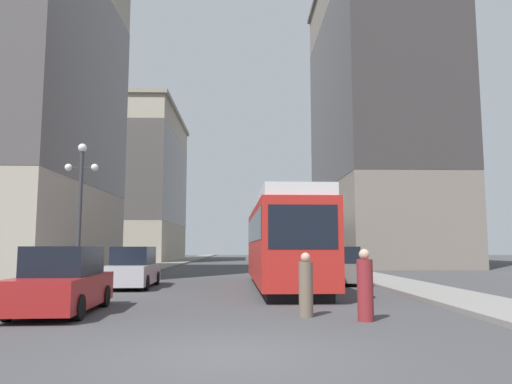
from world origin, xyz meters
TOP-DOWN VIEW (x-y plane):
  - ground_plane at (0.00, 0.00)m, footprint 200.00×200.00m
  - sidewalk_left at (-7.47, 40.00)m, footprint 2.73×120.00m
  - sidewalk_right at (7.47, 40.00)m, footprint 2.73×120.00m
  - streetcar at (1.89, 13.08)m, footprint 2.94×12.68m
  - transit_bus at (5.75, 30.81)m, footprint 2.90×11.69m
  - parked_car_left_near at (-4.80, 5.30)m, footprint 2.07×4.54m
  - parked_car_left_mid at (-4.80, 13.66)m, footprint 2.01×4.88m
  - parked_car_right_far at (4.80, 15.42)m, footprint 2.01×4.29m
  - pedestrian_crossing_near at (1.82, 4.44)m, footprint 0.37×0.37m
  - pedestrian_crossing_far at (3.19, 3.68)m, footprint 0.39×0.39m
  - lamp_post_left_near at (-6.70, 11.94)m, footprint 1.41×0.36m
  - building_left_corner at (-14.80, 54.61)m, footprint 12.54×21.43m
  - building_right_corner at (14.01, 40.77)m, footprint 10.96×24.37m

SIDE VIEW (x-z plane):
  - ground_plane at x=0.00m, z-range 0.00..0.00m
  - sidewalk_left at x=-7.47m, z-range 0.00..0.15m
  - sidewalk_right at x=7.47m, z-range 0.00..0.15m
  - pedestrian_crossing_near at x=1.82m, z-range -0.06..1.60m
  - pedestrian_crossing_far at x=3.19m, z-range -0.06..1.69m
  - parked_car_right_far at x=4.80m, z-range -0.07..1.75m
  - parked_car_left_near at x=-4.80m, z-range -0.07..1.75m
  - parked_car_left_mid at x=-4.80m, z-range -0.07..1.75m
  - transit_bus at x=5.75m, z-range 0.22..3.67m
  - streetcar at x=1.89m, z-range 0.16..4.05m
  - lamp_post_left_near at x=-6.70m, z-range 1.05..7.08m
  - building_left_corner at x=-14.80m, z-range 0.27..19.77m
  - building_right_corner at x=14.01m, z-range 0.51..32.62m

